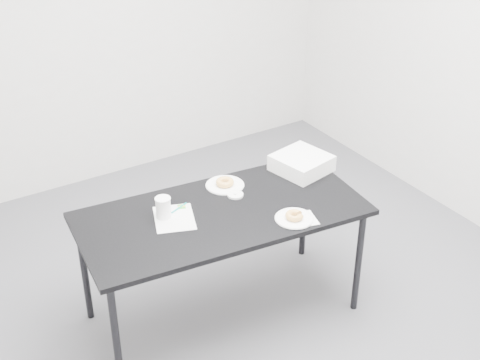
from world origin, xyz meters
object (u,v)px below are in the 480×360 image
donut_far (225,182)px  donut_near (294,215)px  plate_near (294,218)px  bakery_box (302,163)px  pen (179,208)px  plate_far (225,185)px  coffee_cup (163,208)px  table (222,220)px  scorecard (174,218)px

donut_far → donut_near: bearing=-75.1°
plate_near → bakery_box: (0.37, 0.44, 0.05)m
bakery_box → donut_near: bearing=-142.1°
pen → plate_near: size_ratio=0.59×
plate_near → pen: bearing=138.6°
plate_far → donut_near: bearing=-75.1°
donut_far → coffee_cup: coffee_cup is taller
donut_far → plate_near: bearing=-75.1°
donut_near → plate_near: bearing=0.0°
table → plate_near: 0.42m
pen → plate_far: size_ratio=0.55×
table → donut_far: (0.16, 0.24, 0.08)m
scorecard → donut_near: 0.67m
donut_far → bakery_box: size_ratio=0.36×
plate_near → donut_near: donut_near is taller
scorecard → bakery_box: bakery_box is taller
scorecard → plate_near: plate_near is taller
table → scorecard: scorecard is taller
table → scorecard: bearing=168.8°
table → bakery_box: 0.70m
table → plate_far: 0.30m
donut_far → pen: bearing=-166.3°
pen → donut_near: size_ratio=1.25×
bakery_box → plate_far: bearing=158.3°
table → plate_far: (0.16, 0.24, 0.06)m
pen → donut_far: donut_far is taller
donut_far → bakery_box: (0.51, -0.09, 0.03)m
plate_far → donut_far: size_ratio=2.13×
plate_far → donut_far: (0.00, 0.00, 0.02)m
bakery_box → plate_near: bearing=-142.1°
donut_near → plate_far: bearing=104.9°
scorecard → plate_far: bearing=40.9°
plate_near → donut_near: (0.00, 0.00, 0.02)m
plate_far → plate_near: bearing=-75.1°
plate_far → donut_far: donut_far is taller
pen → donut_far: 0.37m
scorecard → donut_far: (0.43, 0.16, 0.02)m
table → pen: 0.26m
table → bakery_box: bearing=18.5°
bakery_box → table: bearing=-179.1°
pen → donut_far: size_ratio=1.17×
donut_far → bakery_box: bakery_box is taller
scorecard → donut_far: donut_far is taller
donut_near → coffee_cup: bearing=146.4°
plate_near → donut_far: donut_far is taller
scorecard → coffee_cup: (-0.04, 0.04, 0.06)m
plate_near → donut_far: size_ratio=1.99×
donut_near → donut_far: size_ratio=0.93×
scorecard → donut_near: (0.57, -0.36, 0.02)m
pen → coffee_cup: coffee_cup is taller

